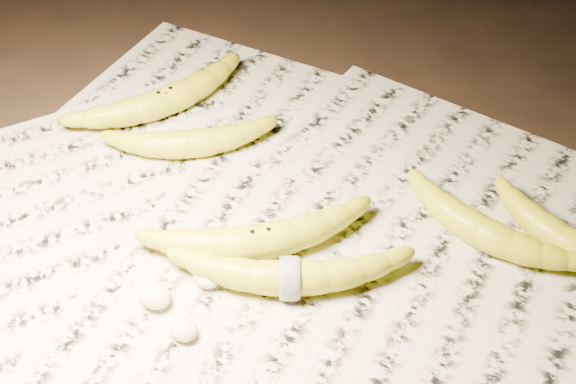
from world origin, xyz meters
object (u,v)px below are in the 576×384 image
Objects in this scene: banana_left_a at (165,99)px; banana_upper_b at (563,237)px; banana_left_b at (190,141)px; banana_center at (260,239)px; banana_taped at (290,276)px; banana_upper_a at (482,229)px.

banana_left_a is 1.27× the size of banana_upper_b.
banana_center is at bearing -69.31° from banana_left_b.
banana_left_a is 0.35m from banana_taped.
banana_left_b is (0.08, -0.04, -0.00)m from banana_left_a.
banana_upper_b is at bearing 32.47° from banana_upper_a.
banana_left_a is at bearing 105.65° from banana_center.
banana_left_a is 0.99× the size of banana_taped.
banana_center reaches higher than banana_left_a.
banana_upper_a is at bearing -141.71° from banana_upper_b.
banana_taped is at bearing -68.48° from banana_left_b.
banana_taped is 0.22m from banana_upper_a.
banana_upper_b is (0.07, 0.05, -0.00)m from banana_upper_a.
banana_upper_b is (0.20, 0.23, -0.00)m from banana_taped.
banana_center reaches higher than banana_upper_a.
banana_upper_b is (0.52, 0.10, -0.00)m from banana_left_a.
banana_upper_a is 0.09m from banana_upper_b.
banana_left_a reaches higher than banana_taped.
banana_taped is (0.32, -0.14, -0.00)m from banana_left_a.
banana_taped is 1.17× the size of banana_upper_a.
banana_center reaches higher than banana_left_b.
banana_left_a is 0.29m from banana_center.
banana_upper_a reaches higher than banana_left_b.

